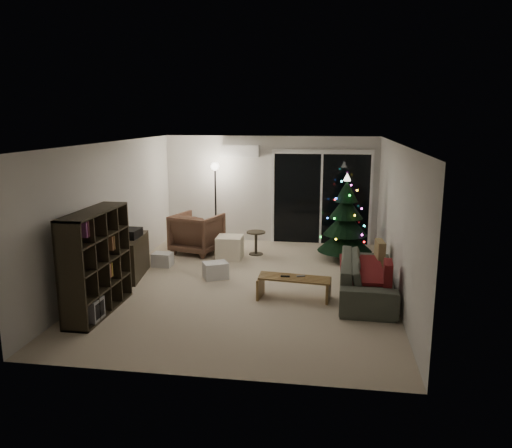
% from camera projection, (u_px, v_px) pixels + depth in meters
% --- Properties ---
extents(room, '(6.50, 7.51, 2.60)m').
position_uv_depth(room, '(282.00, 214.00, 10.04)').
color(room, beige).
rests_on(room, ground).
extents(bookshelf, '(0.84, 1.63, 1.58)m').
position_uv_depth(bookshelf, '(84.00, 262.00, 7.53)').
color(bookshelf, black).
rests_on(bookshelf, floor).
extents(media_cabinet, '(0.62, 1.25, 0.75)m').
position_uv_depth(media_cabinet, '(130.00, 257.00, 9.28)').
color(media_cabinet, black).
rests_on(media_cabinet, floor).
extents(stereo, '(0.38, 0.45, 0.16)m').
position_uv_depth(stereo, '(129.00, 233.00, 9.19)').
color(stereo, black).
rests_on(stereo, media_cabinet).
extents(armchair, '(1.17, 1.19, 0.88)m').
position_uv_depth(armchair, '(197.00, 233.00, 10.92)').
color(armchair, '#4E3224').
rests_on(armchair, floor).
extents(ottoman, '(0.54, 0.54, 0.48)m').
position_uv_depth(ottoman, '(230.00, 247.00, 10.50)').
color(ottoman, white).
rests_on(ottoman, floor).
extents(cardboard_box_a, '(0.39, 0.31, 0.27)m').
position_uv_depth(cardboard_box_a, '(163.00, 260.00, 9.97)').
color(cardboard_box_a, white).
rests_on(cardboard_box_a, floor).
extents(cardboard_box_b, '(0.53, 0.49, 0.30)m').
position_uv_depth(cardboard_box_b, '(216.00, 270.00, 9.22)').
color(cardboard_box_b, white).
rests_on(cardboard_box_b, floor).
extents(side_table, '(0.51, 0.51, 0.51)m').
position_uv_depth(side_table, '(256.00, 243.00, 10.79)').
color(side_table, black).
rests_on(side_table, floor).
extents(floor_lamp, '(0.30, 0.30, 1.86)m').
position_uv_depth(floor_lamp, '(216.00, 205.00, 11.51)').
color(floor_lamp, black).
rests_on(floor_lamp, floor).
extents(sofa, '(0.95, 2.24, 0.65)m').
position_uv_depth(sofa, '(367.00, 277.00, 8.27)').
color(sofa, '#393C35').
rests_on(sofa, floor).
extents(sofa_throw, '(0.69, 1.59, 0.05)m').
position_uv_depth(sofa_throw, '(361.00, 269.00, 8.25)').
color(sofa_throw, '#52111A').
rests_on(sofa_throw, sofa).
extents(cushion_a, '(0.16, 0.43, 0.42)m').
position_uv_depth(cushion_a, '(380.00, 253.00, 8.81)').
color(cushion_a, '#93774C').
rests_on(cushion_a, sofa).
extents(cushion_b, '(0.16, 0.43, 0.42)m').
position_uv_depth(cushion_b, '(388.00, 275.00, 7.55)').
color(cushion_b, '#52111A').
rests_on(cushion_b, sofa).
extents(coffee_table, '(1.22, 0.55, 0.37)m').
position_uv_depth(coffee_table, '(294.00, 288.00, 8.16)').
color(coffee_table, brown).
rests_on(coffee_table, floor).
extents(remote_a, '(0.15, 0.04, 0.02)m').
position_uv_depth(remote_a, '(285.00, 276.00, 8.14)').
color(remote_a, black).
rests_on(remote_a, coffee_table).
extents(remote_b, '(0.14, 0.08, 0.02)m').
position_uv_depth(remote_b, '(301.00, 276.00, 8.16)').
color(remote_b, slate).
rests_on(remote_b, coffee_table).
extents(christmas_tree, '(1.42, 1.42, 1.82)m').
position_uv_depth(christmas_tree, '(346.00, 217.00, 10.22)').
color(christmas_tree, black).
rests_on(christmas_tree, floor).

